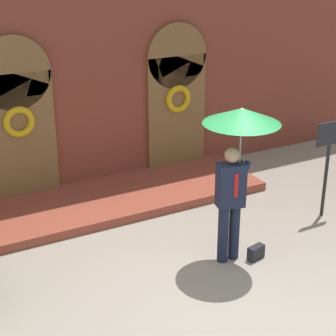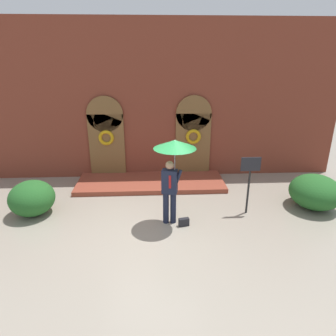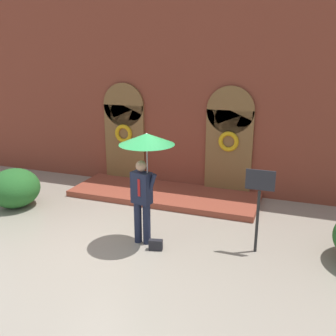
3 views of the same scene
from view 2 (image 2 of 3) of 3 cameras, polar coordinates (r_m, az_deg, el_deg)
The scene contains 7 objects.
ground_plane at distance 8.12m, azimuth -3.32°, elevation -11.80°, with size 80.00×80.00×0.00m, color gray.
building_facade at distance 11.14m, azimuth -3.55°, elevation 11.90°, with size 14.00×2.30×5.60m.
person_with_umbrella at distance 7.67m, azimuth 1.05°, elevation 2.12°, with size 1.10×1.10×2.36m.
handbag at distance 8.27m, azimuth 3.04°, elevation -10.24°, with size 0.28×0.12×0.22m, color black.
sign_post at distance 8.76m, azimuth 15.28°, elevation -1.48°, with size 0.56×0.06×1.72m.
shrub_left at distance 9.50m, azimuth -24.49°, elevation -5.24°, with size 1.27×1.31×1.01m, color #235B23.
shrub_right at distance 10.07m, azimuth 26.24°, elevation -4.08°, with size 1.50×1.57×1.01m, color #235B23.
Camera 2 is at (0.10, -6.87, 4.32)m, focal length 32.00 mm.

